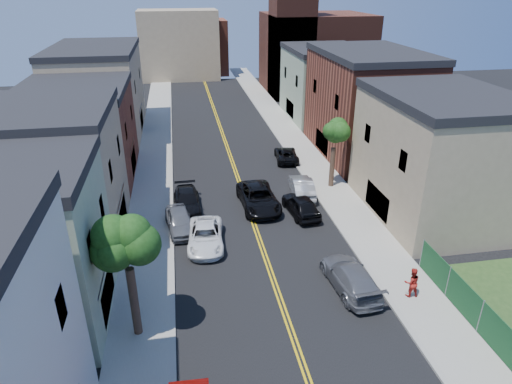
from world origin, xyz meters
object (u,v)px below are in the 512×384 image
silver_car_right (302,187)px  black_suv_lane (258,198)px  black_car_right (301,205)px  pedestrian_right (412,282)px  black_car_left (187,201)px  grey_car_right (350,277)px  white_pickup (206,236)px  grey_car_left (180,221)px  dark_car_right_far (286,154)px

silver_car_right → black_suv_lane: black_suv_lane is taller
black_car_right → pedestrian_right: size_ratio=2.55×
black_car_left → black_suv_lane: bearing=-8.3°
grey_car_right → white_pickup: bearing=-41.9°
grey_car_left → white_pickup: bearing=-62.2°
black_suv_lane → black_car_left: bearing=170.7°
silver_car_right → black_suv_lane: (-4.03, -1.62, 0.05)m
black_car_right → pedestrian_right: pedestrian_right is taller
grey_car_left → black_car_right: black_car_right is taller
grey_car_left → pedestrian_right: bearing=-45.6°
white_pickup → pedestrian_right: bearing=-30.4°
black_car_right → dark_car_right_far: black_car_right is taller
dark_car_right_far → grey_car_right: bearing=93.0°
dark_car_right_far → pedestrian_right: bearing=101.0°
grey_car_right → pedestrian_right: (3.11, -1.47, 0.28)m
black_car_left → grey_car_right: grey_car_right is taller
dark_car_right_far → pedestrian_right: (1.96, -22.70, 0.43)m
black_car_left → dark_car_right_far: bearing=40.0°
pedestrian_right → white_pickup: bearing=-29.7°
grey_car_left → black_suv_lane: (6.34, 2.67, 0.06)m
white_pickup → black_car_right: size_ratio=1.10×
black_car_right → silver_car_right: bearing=-112.6°
black_car_left → grey_car_right: bearing=-54.0°
grey_car_left → black_car_right: (9.41, 0.93, 0.02)m
grey_car_right → pedestrian_right: size_ratio=2.95×
grey_car_left → dark_car_right_far: bearing=41.2°
dark_car_right_far → grey_car_left: bearing=54.8°
black_suv_lane → grey_car_left: bearing=-159.6°
dark_car_right_far → black_suv_lane: black_suv_lane is taller
grey_car_right → pedestrian_right: 3.45m
white_pickup → dark_car_right_far: size_ratio=1.12×
white_pickup → grey_car_left: size_ratio=1.13×
grey_car_right → black_suv_lane: (-3.51, 11.38, 0.05)m
black_car_left → pedestrian_right: 18.31m
dark_car_right_far → white_pickup: bearing=64.1°
black_car_right → dark_car_right_far: (1.59, 11.59, -0.16)m
black_car_left → grey_car_right: 15.19m
grey_car_left → pedestrian_right: (12.96, -10.18, 0.29)m
grey_car_right → silver_car_right: bearing=-96.5°
dark_car_right_far → black_suv_lane: bearing=70.7°
black_car_left → pedestrian_right: size_ratio=2.74×
white_pickup → dark_car_right_far: (9.30, 14.92, -0.08)m
black_car_left → dark_car_right_far: 13.84m
dark_car_right_far → black_car_left: bearing=47.5°
grey_car_right → dark_car_right_far: bearing=-97.3°
dark_car_right_far → black_suv_lane: size_ratio=0.76×
pedestrian_right → black_car_left: bearing=-42.7°
silver_car_right → black_car_left: bearing=11.1°
grey_car_left → silver_car_right: (10.37, 4.29, 0.01)m
white_pickup → dark_car_right_far: white_pickup is taller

